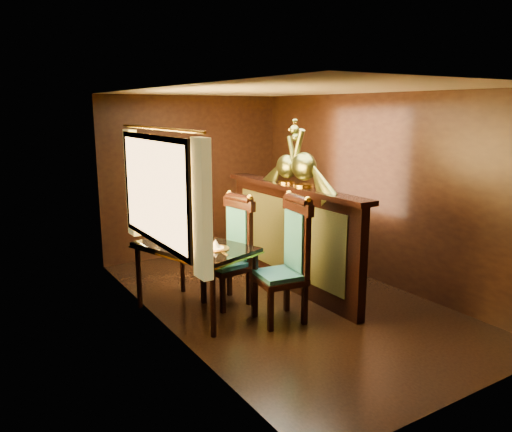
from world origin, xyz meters
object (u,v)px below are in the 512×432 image
object	(u,v)px
chair_left	(290,255)
chair_right	(234,246)
peacock_left	(304,154)
peacock_right	(287,156)
dining_table	(194,251)

from	to	relation	value
chair_left	chair_right	bearing A→B (deg)	116.61
peacock_left	peacock_right	bearing A→B (deg)	90.00
chair_left	peacock_right	size ratio (longest dim) A/B	1.99
chair_left	peacock_left	world-z (taller)	peacock_left
dining_table	peacock_right	xyz separation A→B (m)	(1.38, 0.17, 0.99)
dining_table	peacock_left	xyz separation A→B (m)	(1.38, -0.19, 1.04)
chair_right	peacock_right	distance (m)	1.33
dining_table	chair_left	bearing A→B (deg)	-60.32
peacock_left	chair_right	bearing A→B (deg)	164.53
chair_left	peacock_right	distance (m)	1.45
chair_left	peacock_left	bearing A→B (deg)	50.48
peacock_left	peacock_right	world-z (taller)	peacock_left
chair_left	chair_right	size ratio (longest dim) A/B	1.06
chair_right	peacock_left	size ratio (longest dim) A/B	1.64
chair_left	peacock_left	size ratio (longest dim) A/B	1.73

